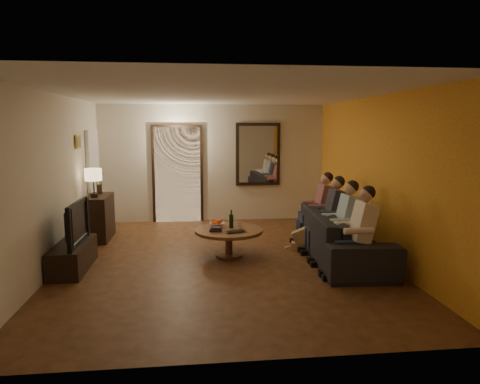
{
  "coord_description": "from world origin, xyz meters",
  "views": [
    {
      "loc": [
        -0.46,
        -6.56,
        2.09
      ],
      "look_at": [
        0.3,
        0.3,
        1.05
      ],
      "focal_mm": 32.0,
      "sensor_mm": 36.0,
      "label": 1
    }
  ],
  "objects": [
    {
      "name": "person_c",
      "position": [
        1.82,
        0.22,
        0.6
      ],
      "size": [
        0.6,
        0.4,
        1.2
      ],
      "primitive_type": null,
      "color": "tan",
      "rests_on": "sofa"
    },
    {
      "name": "right_wall",
      "position": [
        2.5,
        0.0,
        1.3
      ],
      "size": [
        0.02,
        6.0,
        2.6
      ],
      "primitive_type": "cube",
      "color": "beige",
      "rests_on": "floor"
    },
    {
      "name": "flower_vase",
      "position": [
        -2.25,
        1.78,
        1.05
      ],
      "size": [
        0.14,
        0.14,
        0.44
      ],
      "primitive_type": null,
      "color": "red",
      "rests_on": "dresser"
    },
    {
      "name": "bowl",
      "position": [
        -0.07,
        0.44,
        0.48
      ],
      "size": [
        0.26,
        0.26,
        0.06
      ],
      "primitive_type": "imported",
      "color": "white",
      "rests_on": "coffee_table"
    },
    {
      "name": "mirror_frame",
      "position": [
        1.0,
        2.96,
        1.5
      ],
      "size": [
        1.0,
        0.05,
        1.4
      ],
      "primitive_type": "cube",
      "color": "black",
      "rests_on": "back_wall"
    },
    {
      "name": "book_stack",
      "position": [
        -0.11,
        0.12,
        0.48
      ],
      "size": [
        0.2,
        0.15,
        0.07
      ],
      "primitive_type": null,
      "color": "black",
      "rests_on": "coffee_table"
    },
    {
      "name": "ceiling",
      "position": [
        0.0,
        0.0,
        2.6
      ],
      "size": [
        5.0,
        6.0,
        0.01
      ],
      "primitive_type": "cube",
      "color": "white",
      "rests_on": "back_wall"
    },
    {
      "name": "person_d",
      "position": [
        1.82,
        0.82,
        0.6
      ],
      "size": [
        0.6,
        0.4,
        1.2
      ],
      "primitive_type": null,
      "color": "tan",
      "rests_on": "sofa"
    },
    {
      "name": "coffee_table",
      "position": [
        0.11,
        0.22,
        0.23
      ],
      "size": [
        1.27,
        1.27,
        0.45
      ],
      "primitive_type": "cylinder",
      "rotation": [
        0.0,
        0.0,
        -0.16
      ],
      "color": "brown",
      "rests_on": "floor"
    },
    {
      "name": "framed_art",
      "position": [
        -2.47,
        1.3,
        1.85
      ],
      "size": [
        0.03,
        0.28,
        0.24
      ],
      "primitive_type": "cube",
      "color": "#B28C33",
      "rests_on": "left_wall"
    },
    {
      "name": "white_door",
      "position": [
        -2.46,
        2.3,
        1.02
      ],
      "size": [
        0.06,
        0.85,
        2.04
      ],
      "primitive_type": "cube",
      "color": "white",
      "rests_on": "floor"
    },
    {
      "name": "fridge_glimpse",
      "position": [
        -0.55,
        2.98,
        0.9
      ],
      "size": [
        0.45,
        0.03,
        1.7
      ],
      "primitive_type": "cube",
      "color": "silver",
      "rests_on": "floor"
    },
    {
      "name": "left_wall",
      "position": [
        -2.5,
        0.0,
        1.3
      ],
      "size": [
        0.02,
        6.0,
        2.6
      ],
      "primitive_type": "cube",
      "color": "beige",
      "rests_on": "floor"
    },
    {
      "name": "sofa",
      "position": [
        1.92,
        -0.08,
        0.38
      ],
      "size": [
        2.66,
        1.2,
        0.76
      ],
      "primitive_type": "imported",
      "rotation": [
        0.0,
        0.0,
        1.5
      ],
      "color": "black",
      "rests_on": "floor"
    },
    {
      "name": "art_canvas",
      "position": [
        -2.46,
        1.3,
        1.85
      ],
      "size": [
        0.01,
        0.22,
        0.18
      ],
      "primitive_type": "cube",
      "color": "brown",
      "rests_on": "left_wall"
    },
    {
      "name": "mirror_glass",
      "position": [
        1.0,
        2.93,
        1.5
      ],
      "size": [
        0.86,
        0.02,
        1.26
      ],
      "primitive_type": "cube",
      "color": "white",
      "rests_on": "back_wall"
    },
    {
      "name": "wine_glass",
      "position": [
        0.29,
        0.27,
        0.5
      ],
      "size": [
        0.06,
        0.06,
        0.1
      ],
      "primitive_type": "cylinder",
      "color": "silver",
      "rests_on": "coffee_table"
    },
    {
      "name": "table_lamp",
      "position": [
        -2.25,
        1.34,
        1.1
      ],
      "size": [
        0.3,
        0.3,
        0.54
      ],
      "primitive_type": null,
      "color": "beige",
      "rests_on": "dresser"
    },
    {
      "name": "door_trim",
      "position": [
        -0.8,
        2.97,
        1.05
      ],
      "size": [
        1.12,
        0.04,
        2.22
      ],
      "primitive_type": "cube",
      "color": "black",
      "rests_on": "floor"
    },
    {
      "name": "tv_stand",
      "position": [
        -2.25,
        -0.21,
        0.2
      ],
      "size": [
        0.45,
        1.2,
        0.4
      ],
      "primitive_type": "cube",
      "color": "black",
      "rests_on": "floor"
    },
    {
      "name": "laptop",
      "position": [
        0.21,
        -0.06,
        0.46
      ],
      "size": [
        0.38,
        0.3,
        0.03
      ],
      "primitive_type": "imported",
      "rotation": [
        0.0,
        0.0,
        0.29
      ],
      "color": "black",
      "rests_on": "coffee_table"
    },
    {
      "name": "front_wall",
      "position": [
        0.0,
        -3.0,
        1.3
      ],
      "size": [
        5.0,
        0.02,
        2.6
      ],
      "primitive_type": "cube",
      "color": "beige",
      "rests_on": "floor"
    },
    {
      "name": "floor",
      "position": [
        0.0,
        0.0,
        0.0
      ],
      "size": [
        5.0,
        6.0,
        0.01
      ],
      "primitive_type": "cube",
      "color": "#3B260F",
      "rests_on": "ground"
    },
    {
      "name": "person_b",
      "position": [
        1.82,
        -0.38,
        0.6
      ],
      "size": [
        0.6,
        0.4,
        1.2
      ],
      "primitive_type": null,
      "color": "tan",
      "rests_on": "sofa"
    },
    {
      "name": "orange_accent",
      "position": [
        2.49,
        0.0,
        1.3
      ],
      "size": [
        0.01,
        6.0,
        2.6
      ],
      "primitive_type": "cube",
      "color": "orange",
      "rests_on": "right_wall"
    },
    {
      "name": "person_a",
      "position": [
        1.82,
        -0.98,
        0.6
      ],
      "size": [
        0.6,
        0.4,
        1.2
      ],
      "primitive_type": null,
      "color": "tan",
      "rests_on": "sofa"
    },
    {
      "name": "tv",
      "position": [
        -2.25,
        -0.21,
        0.71
      ],
      "size": [
        1.1,
        0.14,
        0.63
      ],
      "primitive_type": "imported",
      "rotation": [
        0.0,
        0.0,
        1.57
      ],
      "color": "black",
      "rests_on": "tv_stand"
    },
    {
      "name": "kitchen_doorway",
      "position": [
        -0.8,
        2.98,
        1.05
      ],
      "size": [
        1.0,
        0.06,
        2.1
      ],
      "primitive_type": "cube",
      "color": "#FFE0A5",
      "rests_on": "floor"
    },
    {
      "name": "wine_bottle",
      "position": [
        0.16,
        0.32,
        0.6
      ],
      "size": [
        0.07,
        0.07,
        0.31
      ],
      "primitive_type": null,
      "color": "black",
      "rests_on": "coffee_table"
    },
    {
      "name": "dresser",
      "position": [
        -2.25,
        1.56,
        0.42
      ],
      "size": [
        0.45,
        0.94,
        0.83
      ],
      "primitive_type": "cube",
      "color": "black",
      "rests_on": "floor"
    },
    {
      "name": "dog",
      "position": [
        1.45,
        0.38,
        0.28
      ],
      "size": [
        0.61,
        0.39,
        0.56
      ],
      "primitive_type": null,
      "rotation": [
        0.0,
        0.0,
        -0.3
      ],
      "color": "#AB754F",
      "rests_on": "floor"
    },
    {
      "name": "back_wall",
      "position": [
        0.0,
        3.0,
        1.3
      ],
      "size": [
        5.0,
        0.02,
        2.6
      ],
      "primitive_type": "cube",
      "color": "beige",
      "rests_on": "floor"
    },
    {
      "name": "oranges",
      "position": [
        -0.07,
        0.44,
        0.55
      ],
      "size": [
        0.2,
        0.2,
        0.08
      ],
      "primitive_type": null,
      "color": "#F75414",
      "rests_on": "bowl"
    }
  ]
}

